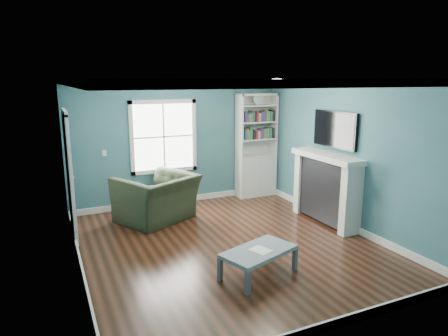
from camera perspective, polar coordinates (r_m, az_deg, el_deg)
name	(u,v)px	position (r m, az deg, el deg)	size (l,w,h in m)	color
floor	(228,244)	(6.54, 0.57, -10.87)	(5.00, 5.00, 0.00)	black
room_walls	(228,148)	(6.09, 0.60, 2.92)	(5.00, 5.00, 5.00)	#2D6268
trim	(228,170)	(6.15, 0.59, -0.25)	(4.50, 5.00, 2.60)	white
window	(164,137)	(8.31, -8.61, 4.45)	(1.40, 0.06, 1.50)	white
bookshelf	(256,156)	(9.02, 4.58, 1.78)	(0.90, 0.35, 2.31)	silver
fireplace	(326,189)	(7.55, 14.38, -2.94)	(0.44, 1.58, 1.30)	black
tv	(335,130)	(7.42, 15.56, 5.32)	(0.06, 1.10, 0.65)	black
door	(69,175)	(7.01, -21.24, -0.90)	(0.12, 0.98, 2.17)	silver
ceiling_fixture	(277,83)	(6.52, 7.58, 12.00)	(0.38, 0.38, 0.15)	white
light_switch	(104,153)	(8.11, -16.73, 2.07)	(0.08, 0.01, 0.12)	white
recliner	(157,191)	(7.54, -9.60, -3.19)	(1.32, 0.86, 1.15)	black
coffee_table	(259,253)	(5.50, 4.98, -12.00)	(1.14, 0.85, 0.37)	#474E55
paper_sheet	(261,250)	(5.46, 5.24, -11.59)	(0.21, 0.27, 0.00)	white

